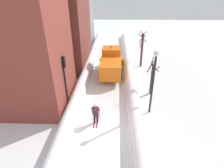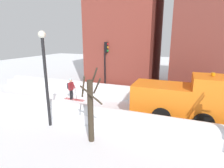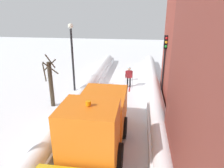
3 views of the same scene
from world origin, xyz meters
name	(u,v)px [view 2 (image 2 of 3)]	position (x,y,z in m)	size (l,w,h in m)	color
ground_plane	(185,119)	(0.00, 10.00, 0.00)	(80.00, 80.00, 0.00)	white
snowbank_left	(186,99)	(-2.53, 10.00, 0.48)	(1.10, 36.00, 1.08)	white
snowbank_right	(187,131)	(2.53, 10.00, 0.45)	(1.10, 36.00, 1.04)	white
building_brick_mid	(224,22)	(-7.01, 12.49, 6.28)	(8.63, 7.98, 12.55)	brown
plow_truck	(184,98)	(0.39, 9.75, 1.48)	(3.20, 5.98, 3.12)	orange
skier	(71,88)	(-0.52, 1.14, 1.00)	(0.62, 1.80, 1.81)	black
traffic_light_pole	(106,58)	(-3.11, 3.18, 3.24)	(0.28, 0.42, 4.63)	black
street_lamp	(45,68)	(3.85, 2.60, 3.37)	(0.40, 0.40, 5.33)	black
bare_tree_near	(91,109)	(4.42, 5.63, 1.69)	(1.16, 1.12, 3.69)	#392F23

